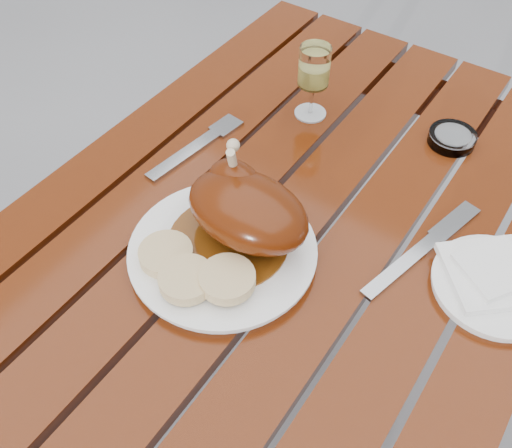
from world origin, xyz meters
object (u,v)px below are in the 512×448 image
at_px(table, 281,339).
at_px(side_plate, 495,286).
at_px(wine_glass, 313,82).
at_px(dinner_plate, 223,252).
at_px(ashtray, 452,138).

xyz_separation_m(table, side_plate, (0.32, 0.06, 0.38)).
height_order(table, wine_glass, wine_glass).
bearing_deg(table, wine_glass, 113.88).
bearing_deg(side_plate, dinner_plate, -154.40).
bearing_deg(wine_glass, table, -66.12).
distance_m(dinner_plate, side_plate, 0.40).
bearing_deg(table, side_plate, 10.00).
height_order(table, side_plate, side_plate).
xyz_separation_m(table, dinner_plate, (-0.04, -0.12, 0.38)).
xyz_separation_m(dinner_plate, ashtray, (0.19, 0.45, 0.00)).
bearing_deg(table, ashtray, 66.73).
relative_size(dinner_plate, side_plate, 1.56).
distance_m(wine_glass, side_plate, 0.48).
bearing_deg(ashtray, side_plate, -57.43).
xyz_separation_m(wine_glass, side_plate, (0.43, -0.20, -0.06)).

